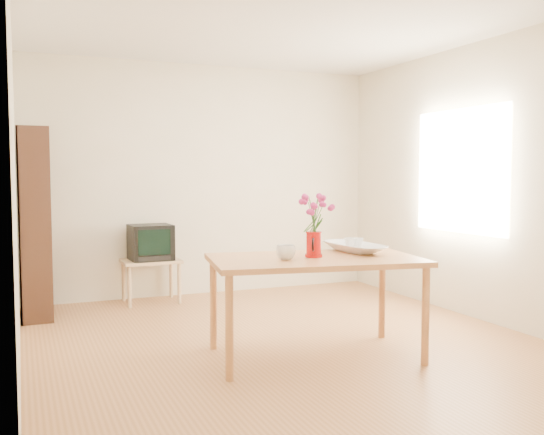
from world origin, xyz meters
name	(u,v)px	position (x,y,z in m)	size (l,w,h in m)	color
room	(290,182)	(0.03, 0.00, 1.30)	(4.50, 4.50, 4.50)	#9A6336
table	(315,267)	(0.04, -0.43, 0.68)	(1.66, 1.11, 0.75)	#AE6C3B
tv_stand	(151,266)	(-0.70, 1.97, 0.39)	(0.60, 0.45, 0.46)	tan
bookshelf	(35,230)	(-1.85, 1.75, 0.84)	(0.28, 0.70, 1.80)	black
pitcher	(313,245)	(0.04, -0.41, 0.84)	(0.13, 0.19, 0.19)	red
flowers	(314,212)	(0.04, -0.41, 1.09)	(0.22, 0.22, 0.31)	#F03895
mug	(286,252)	(-0.21, -0.47, 0.80)	(0.14, 0.14, 0.11)	white
bowl	(354,226)	(0.47, -0.28, 0.95)	(0.43, 0.43, 0.41)	white
teacup_a	(350,231)	(0.43, -0.28, 0.92)	(0.08, 0.08, 0.07)	white
teacup_b	(358,231)	(0.51, -0.26, 0.91)	(0.07, 0.07, 0.07)	white
television	(150,242)	(-0.70, 1.98, 0.65)	(0.44, 0.42, 0.37)	black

